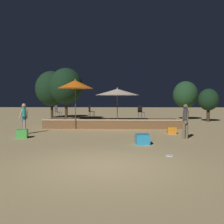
{
  "coord_description": "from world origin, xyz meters",
  "views": [
    {
      "loc": [
        0.5,
        -7.11,
        1.89
      ],
      "look_at": [
        0.0,
        6.95,
        1.23
      ],
      "focal_mm": 40.0,
      "sensor_mm": 36.0,
      "label": 1
    }
  ],
  "objects_px": {
    "cube_seat_0": "(142,139)",
    "person_0": "(24,118)",
    "patio_umbrella_0": "(75,84)",
    "bistro_chair_0": "(91,110)",
    "patio_umbrella_1": "(117,92)",
    "background_tree_0": "(208,100)",
    "bistro_chair_1": "(57,111)",
    "cube_seat_2": "(172,130)",
    "background_tree_1": "(66,86)",
    "person_1": "(185,120)",
    "cube_seat_1": "(22,134)",
    "background_tree_2": "(185,95)",
    "background_tree_3": "(52,89)",
    "bistro_chair_2": "(141,111)",
    "frisbee_disc": "(170,156)"
  },
  "relations": [
    {
      "from": "cube_seat_0",
      "to": "person_0",
      "type": "relative_size",
      "value": 0.36
    },
    {
      "from": "patio_umbrella_0",
      "to": "bistro_chair_0",
      "type": "distance_m",
      "value": 2.41
    },
    {
      "from": "patio_umbrella_1",
      "to": "background_tree_0",
      "type": "bearing_deg",
      "value": 36.32
    },
    {
      "from": "patio_umbrella_0",
      "to": "bistro_chair_1",
      "type": "xyz_separation_m",
      "value": [
        -1.35,
        0.57,
        -1.75
      ]
    },
    {
      "from": "cube_seat_2",
      "to": "background_tree_1",
      "type": "relative_size",
      "value": 0.1
    },
    {
      "from": "background_tree_0",
      "to": "person_1",
      "type": "bearing_deg",
      "value": -114.46
    },
    {
      "from": "person_1",
      "to": "bistro_chair_1",
      "type": "relative_size",
      "value": 1.9
    },
    {
      "from": "cube_seat_1",
      "to": "background_tree_2",
      "type": "distance_m",
      "value": 16.8
    },
    {
      "from": "cube_seat_2",
      "to": "background_tree_2",
      "type": "xyz_separation_m",
      "value": [
        3.43,
        10.45,
        2.24
      ]
    },
    {
      "from": "bistro_chair_1",
      "to": "background_tree_0",
      "type": "distance_m",
      "value": 13.34
    },
    {
      "from": "cube_seat_0",
      "to": "background_tree_1",
      "type": "distance_m",
      "value": 14.77
    },
    {
      "from": "cube_seat_2",
      "to": "bistro_chair_1",
      "type": "relative_size",
      "value": 0.54
    },
    {
      "from": "cube_seat_1",
      "to": "person_1",
      "type": "xyz_separation_m",
      "value": [
        8.11,
        -0.0,
        0.71
      ]
    },
    {
      "from": "person_0",
      "to": "bistro_chair_1",
      "type": "distance_m",
      "value": 3.26
    },
    {
      "from": "bistro_chair_1",
      "to": "background_tree_0",
      "type": "relative_size",
      "value": 0.31
    },
    {
      "from": "cube_seat_0",
      "to": "person_1",
      "type": "distance_m",
      "value": 2.85
    },
    {
      "from": "cube_seat_0",
      "to": "cube_seat_2",
      "type": "xyz_separation_m",
      "value": [
        1.94,
        3.44,
        -0.02
      ]
    },
    {
      "from": "bistro_chair_0",
      "to": "background_tree_1",
      "type": "bearing_deg",
      "value": 37.17
    },
    {
      "from": "bistro_chair_0",
      "to": "background_tree_0",
      "type": "distance_m",
      "value": 11.01
    },
    {
      "from": "bistro_chair_1",
      "to": "background_tree_3",
      "type": "bearing_deg",
      "value": -26.32
    },
    {
      "from": "bistro_chair_1",
      "to": "cube_seat_0",
      "type": "bearing_deg",
      "value": 177.05
    },
    {
      "from": "cube_seat_1",
      "to": "person_0",
      "type": "height_order",
      "value": "person_0"
    },
    {
      "from": "person_0",
      "to": "background_tree_2",
      "type": "distance_m",
      "value": 16.05
    },
    {
      "from": "background_tree_1",
      "to": "cube_seat_1",
      "type": "bearing_deg",
      "value": -88.5
    },
    {
      "from": "person_1",
      "to": "patio_umbrella_1",
      "type": "bearing_deg",
      "value": -74.63
    },
    {
      "from": "cube_seat_0",
      "to": "cube_seat_1",
      "type": "bearing_deg",
      "value": 164.69
    },
    {
      "from": "background_tree_1",
      "to": "background_tree_0",
      "type": "bearing_deg",
      "value": -6.09
    },
    {
      "from": "person_1",
      "to": "bistro_chair_0",
      "type": "relative_size",
      "value": 1.9
    },
    {
      "from": "person_1",
      "to": "cube_seat_2",
      "type": "bearing_deg",
      "value": -104.24
    },
    {
      "from": "cube_seat_0",
      "to": "person_0",
      "type": "distance_m",
      "value": 7.04
    },
    {
      "from": "background_tree_0",
      "to": "background_tree_3",
      "type": "bearing_deg",
      "value": 164.6
    },
    {
      "from": "patio_umbrella_1",
      "to": "bistro_chair_1",
      "type": "height_order",
      "value": "patio_umbrella_1"
    },
    {
      "from": "person_1",
      "to": "background_tree_2",
      "type": "xyz_separation_m",
      "value": [
        3.13,
        12.28,
        1.51
      ]
    },
    {
      "from": "cube_seat_1",
      "to": "person_0",
      "type": "xyz_separation_m",
      "value": [
        -0.45,
        1.4,
        0.71
      ]
    },
    {
      "from": "background_tree_3",
      "to": "person_0",
      "type": "bearing_deg",
      "value": -81.09
    },
    {
      "from": "bistro_chair_2",
      "to": "person_1",
      "type": "bearing_deg",
      "value": -99.73
    },
    {
      "from": "frisbee_disc",
      "to": "background_tree_2",
      "type": "bearing_deg",
      "value": 73.97
    },
    {
      "from": "bistro_chair_0",
      "to": "person_1",
      "type": "bearing_deg",
      "value": -124.8
    },
    {
      "from": "cube_seat_0",
      "to": "background_tree_3",
      "type": "distance_m",
      "value": 18.16
    },
    {
      "from": "cube_seat_0",
      "to": "bistro_chair_1",
      "type": "bearing_deg",
      "value": 130.87
    },
    {
      "from": "cube_seat_2",
      "to": "bistro_chair_1",
      "type": "xyz_separation_m",
      "value": [
        -7.19,
        2.63,
        0.99
      ]
    },
    {
      "from": "background_tree_2",
      "to": "cube_seat_1",
      "type": "bearing_deg",
      "value": -132.48
    },
    {
      "from": "cube_seat_1",
      "to": "patio_umbrella_1",
      "type": "bearing_deg",
      "value": 41.77
    },
    {
      "from": "background_tree_1",
      "to": "background_tree_2",
      "type": "distance_m",
      "value": 11.6
    },
    {
      "from": "cube_seat_1",
      "to": "cube_seat_2",
      "type": "height_order",
      "value": "cube_seat_1"
    },
    {
      "from": "patio_umbrella_0",
      "to": "background_tree_0",
      "type": "xyz_separation_m",
      "value": [
        10.72,
        6.19,
        -1.0
      ]
    },
    {
      "from": "bistro_chair_0",
      "to": "background_tree_2",
      "type": "distance_m",
      "value": 11.0
    },
    {
      "from": "patio_umbrella_0",
      "to": "cube_seat_0",
      "type": "height_order",
      "value": "patio_umbrella_0"
    },
    {
      "from": "bistro_chair_0",
      "to": "background_tree_1",
      "type": "relative_size",
      "value": 0.18
    },
    {
      "from": "frisbee_disc",
      "to": "background_tree_1",
      "type": "height_order",
      "value": "background_tree_1"
    }
  ]
}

